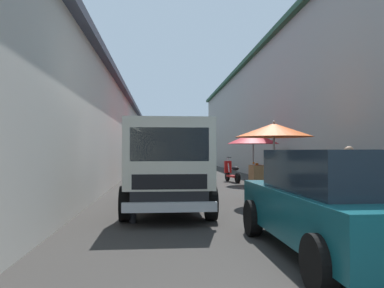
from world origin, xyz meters
name	(u,v)px	position (x,y,z in m)	size (l,w,h in m)	color
ground	(204,187)	(13.50, 0.00, 0.00)	(90.00, 90.00, 0.00)	#33302D
building_left_whitewash	(39,132)	(15.75, 7.07, 2.27)	(49.80, 7.50, 4.52)	beige
building_right_concrete	(347,107)	(15.75, -7.07, 3.51)	(49.80, 7.50, 7.01)	gray
fruit_stall_near_left	(160,141)	(19.31, 1.72, 1.93)	(2.86, 2.86, 2.45)	#9E9EA3
fruit_stall_mid_lane	(276,143)	(8.44, -1.41, 1.63)	(2.11, 2.11, 2.26)	#9E9EA3
fruit_stall_far_right	(254,144)	(14.38, -2.25, 1.72)	(2.20, 2.20, 2.30)	#9E9EA3
fruit_stall_far_left	(168,143)	(13.65, 1.41, 1.72)	(2.19, 2.19, 2.35)	#9E9EA3
hatchback_car	(339,202)	(3.30, -0.73, 0.74)	(3.93, 1.97, 1.45)	#0F4C56
delivery_truck	(168,168)	(6.82, 1.55, 1.04)	(4.93, 1.99, 2.08)	black
vendor_by_crates	(349,177)	(6.29, -2.38, 0.87)	(0.30, 0.61, 1.53)	navy
vendor_in_shade	(132,173)	(6.06, 2.28, 0.99)	(0.65, 0.31, 1.70)	#232328
parked_scooter	(232,172)	(15.63, -1.55, 0.45)	(1.68, 0.53, 1.14)	black
plastic_stool	(320,203)	(6.20, -1.69, 0.33)	(0.30, 0.30, 0.43)	red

